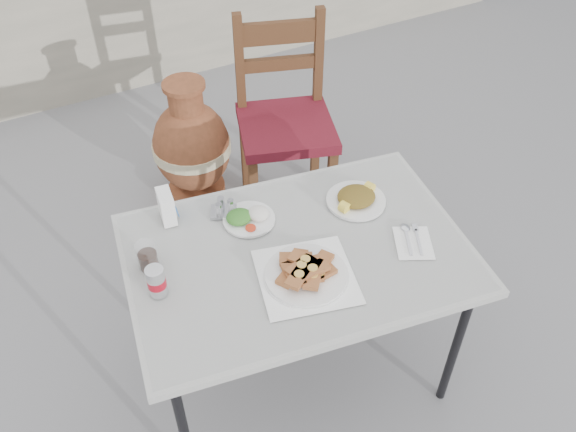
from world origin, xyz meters
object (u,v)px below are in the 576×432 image
cola_glass (148,257)px  napkin_holder (166,206)px  condiment_caddy (224,209)px  chair (285,120)px  cafe_table (298,260)px  terracotta_urn (192,147)px  salad_chopped_plate (356,198)px  pide_plate (306,271)px  salad_rice_plate (248,217)px  soda_can (156,281)px

cola_glass → napkin_holder: bearing=55.3°
condiment_caddy → chair: (0.58, 0.65, -0.20)m
condiment_caddy → cafe_table: bearing=-62.4°
napkin_holder → terracotta_urn: 1.01m
napkin_holder → salad_chopped_plate: bearing=-13.2°
cafe_table → pide_plate: 0.14m
cafe_table → salad_rice_plate: (-0.08, 0.21, 0.06)m
soda_can → salad_chopped_plate: bearing=5.7°
pide_plate → condiment_caddy: (-0.11, 0.39, -0.01)m
cafe_table → salad_chopped_plate: 0.33m
cafe_table → napkin_holder: size_ratio=10.80×
soda_can → pide_plate: bearing=-19.4°
pide_plate → salad_chopped_plate: (0.33, 0.23, -0.01)m
salad_rice_plate → pide_plate: bearing=-80.5°
pide_plate → napkin_holder: 0.55m
cola_glass → terracotta_urn: cola_glass is taller
salad_rice_plate → cola_glass: cola_glass is taller
napkin_holder → condiment_caddy: napkin_holder is taller
cafe_table → salad_chopped_plate: bearing=21.2°
cafe_table → condiment_caddy: (-0.15, 0.28, 0.07)m
salad_rice_plate → condiment_caddy: 0.10m
cola_glass → napkin_holder: (0.13, 0.19, 0.01)m
salad_rice_plate → soda_can: bearing=-156.4°
cafe_table → pide_plate: pide_plate is taller
salad_chopped_plate → cafe_table: bearing=-158.8°
salad_rice_plate → napkin_holder: 0.28m
salad_rice_plate → chair: 0.91m
salad_rice_plate → cola_glass: 0.38m
cola_glass → chair: (0.89, 0.77, -0.22)m
salad_chopped_plate → soda_can: 0.77m
pide_plate → cola_glass: 0.51m
pide_plate → salad_rice_plate: pide_plate is taller
salad_rice_plate → condiment_caddy: (-0.06, 0.07, 0.01)m
terracotta_urn → condiment_caddy: bearing=-101.4°
cafe_table → soda_can: size_ratio=11.67×
pide_plate → condiment_caddy: bearing=106.3°
salad_rice_plate → condiment_caddy: bearing=130.1°
terracotta_urn → soda_can: bearing=-113.7°
salad_rice_plate → salad_chopped_plate: same height
salad_chopped_plate → chair: size_ratio=0.22×
soda_can → salad_rice_plate: bearing=23.6°
cola_glass → condiment_caddy: bearing=21.3°
cola_glass → soda_can: bearing=-94.4°
soda_can → terracotta_urn: bearing=66.3°
napkin_holder → salad_rice_plate: bearing=-22.8°
soda_can → cola_glass: soda_can is taller
cafe_table → soda_can: soda_can is taller
salad_rice_plate → napkin_holder: bearing=150.5°
cafe_table → cola_glass: cola_glass is taller
napkin_holder → terracotta_urn: (0.36, 0.84, -0.42)m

